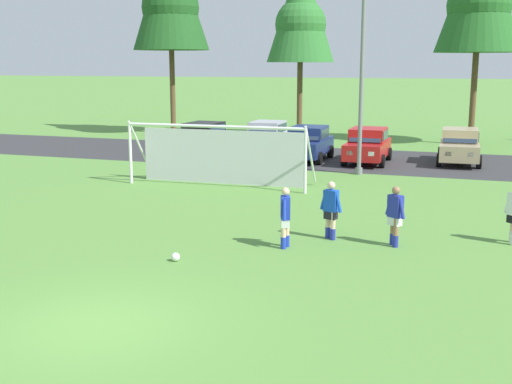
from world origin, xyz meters
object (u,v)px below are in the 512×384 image
object	(u,v)px
player_defender_far	(395,216)
parked_car_slot_left	(267,137)
soccer_ball	(176,257)
soccer_goal	(221,153)
player_winger_left	(285,218)
parked_car_slot_center	(368,145)
street_lamp	(366,76)
parked_car_slot_center_left	(308,143)
parked_car_slot_far_left	(203,138)
player_striker_near	(331,210)
parked_car_slot_center_right	(460,146)

from	to	relation	value
player_defender_far	parked_car_slot_left	xyz separation A→B (m)	(-8.94, 16.58, 0.05)
soccer_ball	parked_car_slot_left	distance (m)	20.14
soccer_goal	player_winger_left	bearing A→B (deg)	-57.79
soccer_ball	parked_car_slot_center	world-z (taller)	parked_car_slot_center
parked_car_slot_left	street_lamp	world-z (taller)	street_lamp
soccer_ball	parked_car_slot_center_left	world-z (taller)	parked_car_slot_center_left
soccer_goal	parked_car_slot_far_left	bearing A→B (deg)	118.10
player_striker_near	parked_car_slot_far_left	distance (m)	17.88
soccer_ball	parked_car_slot_left	world-z (taller)	parked_car_slot_left
soccer_goal	street_lamp	xyz separation A→B (m)	(5.03, 4.27, 3.01)
player_winger_left	parked_car_slot_left	distance (m)	18.74
parked_car_slot_far_left	street_lamp	size ratio (longest dim) A/B	0.52
parked_car_slot_left	parked_car_slot_center_right	xyz separation A→B (m)	(10.16, -0.76, 0.00)
soccer_goal	player_striker_near	bearing A→B (deg)	-48.36
parked_car_slot_center	parked_car_slot_center_left	bearing A→B (deg)	-178.62
player_defender_far	player_winger_left	distance (m)	2.95
parked_car_slot_far_left	parked_car_slot_center_left	xyz separation A→B (m)	(5.91, -0.27, 0.00)
soccer_ball	parked_car_slot_center_left	xyz separation A→B (m)	(-1.12, 17.69, 0.77)
parked_car_slot_far_left	parked_car_slot_left	distance (m)	3.54
soccer_goal	street_lamp	world-z (taller)	street_lamp
soccer_goal	parked_car_slot_center	xyz separation A→B (m)	(4.68, 7.75, -0.42)
parked_car_slot_far_left	parked_car_slot_center_right	xyz separation A→B (m)	(13.22, 1.00, 0.00)
player_winger_left	parked_car_slot_left	world-z (taller)	parked_car_slot_left
player_defender_far	player_winger_left	bearing A→B (deg)	-158.05
parked_car_slot_far_left	parked_car_slot_center_left	world-z (taller)	same
player_winger_left	parked_car_slot_center_right	size ratio (longest dim) A/B	0.39
parked_car_slot_left	parked_car_slot_center_left	world-z (taller)	same
player_winger_left	parked_car_slot_center_left	bearing A→B (deg)	102.11
player_defender_far	player_winger_left	world-z (taller)	same
parked_car_slot_left	parked_car_slot_center_right	size ratio (longest dim) A/B	1.00
soccer_ball	parked_car_slot_center_left	distance (m)	17.74
soccer_ball	player_striker_near	xyz separation A→B (m)	(3.20, 3.29, 0.71)
parked_car_slot_far_left	street_lamp	distance (m)	10.54
player_winger_left	parked_car_slot_center_left	world-z (taller)	parked_car_slot_center_left
player_striker_near	player_winger_left	distance (m)	1.57
player_defender_far	parked_car_slot_center_left	world-z (taller)	parked_car_slot_center_left
player_striker_near	parked_car_slot_left	world-z (taller)	parked_car_slot_left
parked_car_slot_center	soccer_ball	bearing A→B (deg)	-96.10
player_striker_near	player_defender_far	world-z (taller)	same
soccer_ball	soccer_goal	bearing A→B (deg)	105.52
soccer_goal	parked_car_slot_far_left	xyz separation A→B (m)	(-4.24, 7.94, -0.42)
soccer_goal	parked_car_slot_left	size ratio (longest dim) A/B	1.76
player_winger_left	parked_car_slot_far_left	distance (m)	18.42
player_winger_left	soccer_ball	bearing A→B (deg)	-137.71
street_lamp	player_winger_left	bearing A→B (deg)	-90.01
player_defender_far	parked_car_slot_center	size ratio (longest dim) A/B	0.39
parked_car_slot_center	street_lamp	distance (m)	4.89
parked_car_slot_center_left	parked_car_slot_center_right	xyz separation A→B (m)	(7.31, 1.27, 0.00)
soccer_goal	player_winger_left	size ratio (longest dim) A/B	4.56
parked_car_slot_center	parked_car_slot_left	bearing A→B (deg)	161.47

